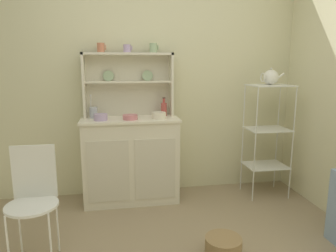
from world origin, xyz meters
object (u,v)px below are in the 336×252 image
cup_terracotta_0 (101,48)px  porcelain_teapot (271,77)px  jam_bottle (164,109)px  utensil_jar (93,112)px  floor_basket (223,247)px  bowl_mixing_large (101,117)px  bakers_rack (268,127)px  wire_chair (33,193)px  hutch_shelf_unit (128,79)px  hutch_cabinet (131,159)px

cup_terracotta_0 → porcelain_teapot: cup_terracotta_0 is taller
jam_bottle → utensil_jar: 0.73m
floor_basket → utensil_jar: 1.78m
utensil_jar → porcelain_teapot: size_ratio=0.97×
cup_terracotta_0 → jam_bottle: 0.88m
floor_basket → bowl_mixing_large: bowl_mixing_large is taller
bakers_rack → wire_chair: bearing=-159.3°
wire_chair → bowl_mixing_large: bearing=90.7°
hutch_shelf_unit → wire_chair: 1.51m
hutch_shelf_unit → wire_chair: (-0.74, -1.09, -0.74)m
porcelain_teapot → bowl_mixing_large: bearing=179.1°
hutch_cabinet → utensil_jar: size_ratio=4.13×
hutch_cabinet → hutch_shelf_unit: (0.00, 0.16, 0.81)m
hutch_shelf_unit → jam_bottle: (0.36, -0.08, -0.30)m
bakers_rack → utensil_jar: size_ratio=5.06×
cup_terracotta_0 → bowl_mixing_large: bearing=-96.9°
utensil_jar → cup_terracotta_0: bearing=23.6°
bakers_rack → porcelain_teapot: (-0.00, 0.00, 0.52)m
floor_basket → jam_bottle: jam_bottle is taller
floor_basket → utensil_jar: bearing=128.8°
bowl_mixing_large → bakers_rack: bearing=-0.9°
bakers_rack → floor_basket: bakers_rack is taller
cup_terracotta_0 → jam_bottle: (0.63, -0.04, -0.62)m
bakers_rack → porcelain_teapot: 0.52m
bowl_mixing_large → jam_bottle: (0.65, 0.16, 0.05)m
bowl_mixing_large → hutch_shelf_unit: bearing=39.4°
hutch_shelf_unit → bowl_mixing_large: hutch_shelf_unit is taller
cup_terracotta_0 → porcelain_teapot: size_ratio=0.37×
cup_terracotta_0 → bakers_rack: bearing=-7.4°
wire_chair → bakers_rack: bearing=49.4°
hutch_cabinet → wire_chair: size_ratio=1.16×
hutch_cabinet → bakers_rack: bakers_rack is taller
utensil_jar → hutch_cabinet: bearing=-12.1°
hutch_shelf_unit → porcelain_teapot: bearing=-10.3°
bakers_rack → porcelain_teapot: size_ratio=4.92×
bakers_rack → jam_bottle: size_ratio=6.11×
porcelain_teapot → bakers_rack: bearing=0.0°
bakers_rack → hutch_cabinet: bearing=176.1°
hutch_shelf_unit → cup_terracotta_0: 0.41m
jam_bottle → porcelain_teapot: porcelain_teapot is taller
hutch_shelf_unit → floor_basket: bearing=-64.7°
cup_terracotta_0 → jam_bottle: bearing=-3.3°
hutch_shelf_unit → wire_chair: size_ratio=1.08×
bakers_rack → utensil_jar: bakers_rack is taller
bakers_rack → jam_bottle: (-1.09, 0.19, 0.20)m
bowl_mixing_large → porcelain_teapot: bearing=-0.9°
bakers_rack → floor_basket: 1.50m
cup_terracotta_0 → porcelain_teapot: bearing=-7.4°
floor_basket → cup_terracotta_0: 2.15m
hutch_cabinet → bowl_mixing_large: (-0.29, -0.07, 0.46)m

